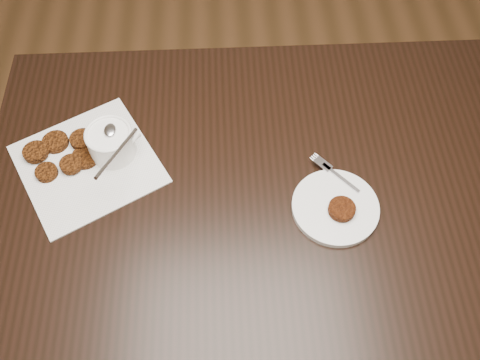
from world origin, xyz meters
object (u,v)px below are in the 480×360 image
at_px(table, 271,253).
at_px(sauce_ramekin, 108,133).
at_px(napkin, 88,164).
at_px(plate_with_patty, 336,206).

distance_m(table, sauce_ramekin, 0.59).
bearing_deg(sauce_ramekin, table, -14.43).
bearing_deg(napkin, table, -8.71).
distance_m(sauce_ramekin, plate_with_patty, 0.51).
xyz_separation_m(sauce_ramekin, plate_with_patty, (0.48, -0.17, -0.06)).
relative_size(napkin, plate_with_patty, 1.53).
relative_size(table, napkin, 4.65).
distance_m(napkin, plate_with_patty, 0.55).
relative_size(table, plate_with_patty, 7.09).
relative_size(table, sauce_ramekin, 9.30).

